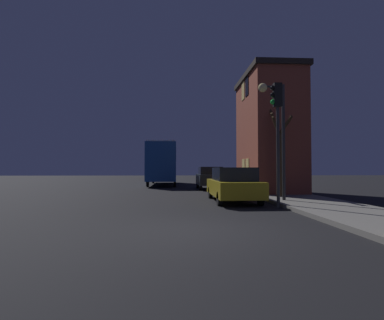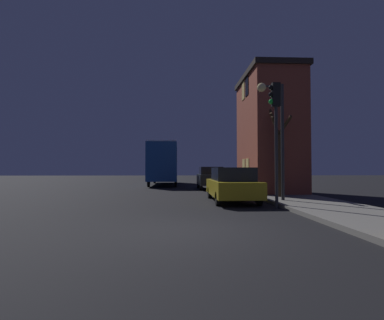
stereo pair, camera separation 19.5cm
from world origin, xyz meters
name	(u,v)px [view 1 (the left image)]	position (x,y,z in m)	size (l,w,h in m)	color
ground_plane	(196,231)	(0.00, 0.00, 0.00)	(120.00, 120.00, 0.00)	black
brick_building	(268,132)	(5.17, 10.67, 3.72)	(3.06, 5.65, 7.12)	brown
streetlamp	(276,120)	(3.85, 5.47, 3.58)	(1.16, 0.38, 5.05)	#28282B
traffic_light	(277,119)	(3.36, 3.91, 3.39)	(0.43, 0.24, 4.75)	#28282B
bare_tree	(280,155)	(4.58, 7.08, 2.18)	(1.45, 1.79, 4.46)	#382819
bus	(163,161)	(-1.63, 20.78, 2.22)	(2.43, 9.83, 3.74)	#194793
car_near_lane	(233,184)	(2.11, 6.20, 0.78)	(1.84, 4.74, 1.54)	olive
car_mid_lane	(210,178)	(2.04, 14.51, 0.85)	(1.77, 3.97, 1.62)	black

